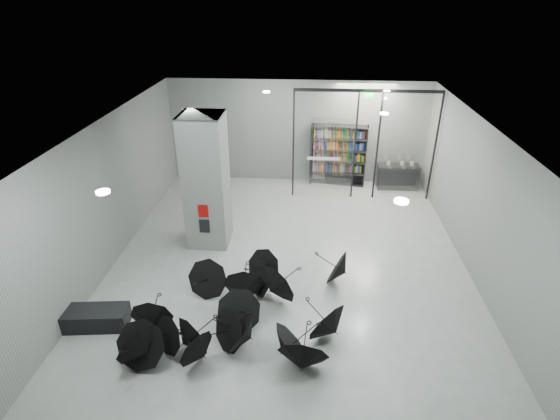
# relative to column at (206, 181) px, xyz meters

# --- Properties ---
(room) EXTENTS (14.00, 14.02, 4.01)m
(room) POSITION_rel_column_xyz_m (2.50, -2.00, 0.84)
(room) COLOR gray
(room) RESTS_ON ground
(column) EXTENTS (1.20, 1.20, 4.00)m
(column) POSITION_rel_column_xyz_m (0.00, 0.00, 0.00)
(column) COLOR slate
(column) RESTS_ON ground
(fire_cabinet) EXTENTS (0.28, 0.04, 0.38)m
(fire_cabinet) POSITION_rel_column_xyz_m (0.00, -0.62, -0.65)
(fire_cabinet) COLOR #A50A07
(fire_cabinet) RESTS_ON column
(info_panel) EXTENTS (0.30, 0.03, 0.42)m
(info_panel) POSITION_rel_column_xyz_m (0.00, -0.62, -1.15)
(info_panel) COLOR black
(info_panel) RESTS_ON column
(exit_sign) EXTENTS (0.30, 0.06, 0.15)m
(exit_sign) POSITION_rel_column_xyz_m (4.90, 3.30, 1.82)
(exit_sign) COLOR #0CE533
(exit_sign) RESTS_ON room
(glass_partition) EXTENTS (5.06, 0.08, 4.00)m
(glass_partition) POSITION_rel_column_xyz_m (4.89, 3.50, 0.18)
(glass_partition) COLOR silver
(glass_partition) RESTS_ON ground
(bench) EXTENTS (1.51, 0.78, 0.47)m
(bench) POSITION_rel_column_xyz_m (-1.83, -3.99, -1.77)
(bench) COLOR black
(bench) RESTS_ON ground
(bookshelf) EXTENTS (2.20, 0.77, 2.38)m
(bookshelf) POSITION_rel_column_xyz_m (4.12, 4.75, -0.81)
(bookshelf) COLOR black
(bookshelf) RESTS_ON ground
(shop_counter) EXTENTS (1.58, 0.66, 0.94)m
(shop_counter) POSITION_rel_column_xyz_m (6.45, 4.45, -1.53)
(shop_counter) COLOR black
(shop_counter) RESTS_ON ground
(umbrella_cluster) EXTENTS (5.54, 4.49, 1.31)m
(umbrella_cluster) POSITION_rel_column_xyz_m (1.57, -3.88, -1.68)
(umbrella_cluster) COLOR black
(umbrella_cluster) RESTS_ON ground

